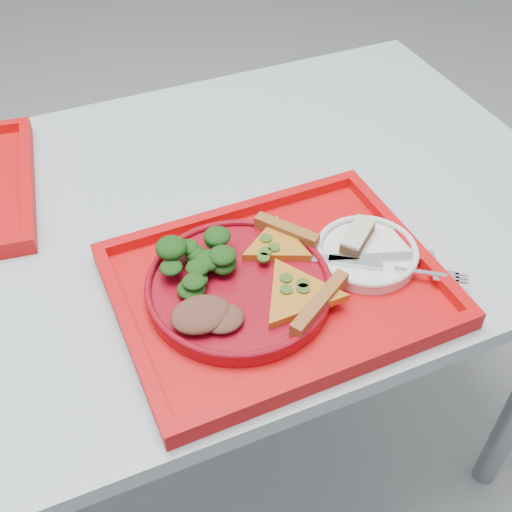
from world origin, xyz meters
name	(u,v)px	position (x,y,z in m)	size (l,w,h in m)	color
ground	(151,471)	(0.00, 0.00, 0.00)	(10.00, 10.00, 0.00)	gray
table	(104,274)	(0.00, 0.00, 0.68)	(1.60, 0.80, 0.75)	#B3BFC9
tray_main	(277,289)	(0.21, -0.21, 0.76)	(0.45, 0.35, 0.01)	red
dinner_plate	(239,288)	(0.16, -0.20, 0.77)	(0.26, 0.26, 0.02)	maroon
side_plate	(366,255)	(0.36, -0.21, 0.77)	(0.15, 0.15, 0.01)	white
pizza_slice_a	(298,292)	(0.22, -0.25, 0.79)	(0.14, 0.12, 0.02)	gold
pizza_slice_b	(277,242)	(0.24, -0.15, 0.79)	(0.12, 0.10, 0.02)	gold
salad_heap	(204,261)	(0.12, -0.16, 0.80)	(0.10, 0.09, 0.05)	black
meat_portion	(201,314)	(0.09, -0.24, 0.79)	(0.08, 0.06, 0.02)	brown
dessert_bar	(358,236)	(0.36, -0.18, 0.79)	(0.07, 0.07, 0.02)	#4E2F1A
knife	(372,257)	(0.36, -0.23, 0.78)	(0.18, 0.02, 0.01)	silver
fork	(393,268)	(0.37, -0.26, 0.78)	(0.18, 0.02, 0.01)	silver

